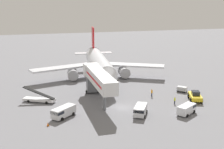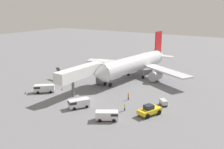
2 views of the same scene
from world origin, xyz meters
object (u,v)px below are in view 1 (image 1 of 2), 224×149
Objects in this scene: jet_bridge at (98,78)px; safety_cone_alpha at (48,124)px; airplane_at_gate at (99,64)px; baggage_cart_rear_right at (182,89)px; service_van_rear_left at (63,112)px; belt_loader_truck at (39,99)px; safety_cone_bravo at (73,107)px; service_van_near_left at (187,109)px; ground_crew_worker_foreground at (152,93)px; pushback_tug at (195,96)px; service_van_outer_right at (140,110)px; ground_crew_worker_midground at (175,100)px.

safety_cone_alpha is at bearing -137.58° from jet_bridge.
airplane_at_gate is 15.02× the size of baggage_cart_rear_right.
service_van_rear_left reaches higher than baggage_cart_rear_right.
belt_loader_truck is 10.58× the size of safety_cone_bravo.
baggage_cart_rear_right is at bearing 64.76° from service_van_near_left.
baggage_cart_rear_right is 1.38× the size of ground_crew_worker_foreground.
pushback_tug is (16.31, -24.00, -3.44)m from airplane_at_gate.
jet_bridge reaches higher than service_van_outer_right.
pushback_tug is 3.51× the size of ground_crew_worker_midground.
service_van_near_left reaches higher than ground_crew_worker_midground.
ground_crew_worker_midground is 2.40× the size of safety_cone_bravo.
ground_crew_worker_midground is at bearing -171.22° from pushback_tug.
belt_loader_truck is at bearing 172.73° from ground_crew_worker_foreground.
service_van_rear_left is 4.94m from safety_cone_bravo.
service_van_near_left is at bearing -11.10° from service_van_outer_right.
baggage_cart_rear_right is 27.99m from safety_cone_bravo.
jet_bridge is 3.38× the size of pushback_tug.
service_van_outer_right is at bearing -12.42° from service_van_rear_left.
service_van_near_left is at bearing -94.55° from ground_crew_worker_midground.
jet_bridge reaches higher than belt_loader_truck.
safety_cone_alpha is at bearing -86.77° from belt_loader_truck.
airplane_at_gate reaches higher than service_van_near_left.
ground_crew_worker_foreground is at bearing 56.47° from service_van_outer_right.
service_van_outer_right is at bearing -36.47° from belt_loader_truck.
jet_bridge is (-4.68, -18.37, 0.83)m from airplane_at_gate.
ground_crew_worker_midground is (9.59, 4.18, -0.29)m from service_van_outer_right.
pushback_tug is 8.41× the size of safety_cone_bravo.
ground_crew_worker_midground is at bearing -18.73° from belt_loader_truck.
safety_cone_alpha is (-32.89, -5.24, -0.73)m from pushback_tug.
ground_crew_worker_foreground reaches higher than safety_cone_alpha.
pushback_tug is at bearing 9.05° from safety_cone_alpha.
safety_cone_alpha is at bearing -179.33° from service_van_outer_right.
belt_loader_truck reaches higher than ground_crew_worker_midground.
jet_bridge is 12.90m from service_van_outer_right.
ground_crew_worker_midground is (15.49, -6.48, -4.50)m from jet_bridge.
pushback_tug is at bearing -4.98° from safety_cone_bravo.
baggage_cart_rear_right is (0.42, 6.74, -0.32)m from pushback_tug.
baggage_cart_rear_right is 35.40m from safety_cone_alpha.
pushback_tug reaches higher than ground_crew_worker_midground.
service_van_near_left is 2.96× the size of ground_crew_worker_midground.
baggage_cart_rear_right is at bearing 8.59° from ground_crew_worker_foreground.
ground_crew_worker_foreground is (6.94, 10.48, -0.16)m from service_van_outer_right.
service_van_outer_right is at bearing -161.56° from pushback_tug.
safety_cone_alpha is at bearing -126.65° from safety_cone_bravo.
service_van_rear_left is 24.26m from service_van_near_left.
ground_crew_worker_midground is 2.23× the size of safety_cone_alpha.
service_van_outer_right is 7.41× the size of safety_cone_bravo.
belt_loader_truck reaches higher than safety_cone_bravo.
pushback_tug is 15.90m from service_van_outer_right.
baggage_cart_rear_right reaches higher than safety_cone_alpha.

